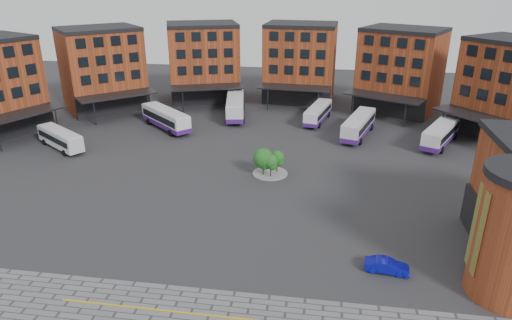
# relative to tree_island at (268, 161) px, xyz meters

# --- Properties ---
(ground) EXTENTS (160.00, 160.00, 0.00)m
(ground) POSITION_rel_tree_island_xyz_m (-1.80, -11.57, -1.94)
(ground) COLOR #28282B
(ground) RESTS_ON ground
(yellow_line) EXTENTS (26.00, 0.15, 0.02)m
(yellow_line) POSITION_rel_tree_island_xyz_m (0.20, -25.57, -1.91)
(yellow_line) COLOR gold
(yellow_line) RESTS_ON paving_zone
(main_building) EXTENTS (94.14, 42.48, 14.60)m
(main_building) POSITION_rel_tree_island_xyz_m (-6.57, 26.67, 5.29)
(main_building) COLOR #963F20
(main_building) RESTS_ON ground
(tree_island) EXTENTS (4.40, 4.40, 3.55)m
(tree_island) POSITION_rel_tree_island_xyz_m (0.00, 0.00, 0.00)
(tree_island) COLOR gray
(tree_island) RESTS_ON ground
(bus_a) EXTENTS (9.24, 7.29, 2.74)m
(bus_a) POSITION_rel_tree_island_xyz_m (-30.46, 4.81, -0.31)
(bus_a) COLOR silver
(bus_a) RESTS_ON ground
(bus_b) EXTENTS (10.22, 9.66, 3.22)m
(bus_b) POSITION_rel_tree_island_xyz_m (-18.52, 15.57, -0.19)
(bus_b) COLOR silver
(bus_b) RESTS_ON ground
(bus_c) EXTENTS (5.00, 12.82, 3.53)m
(bus_c) POSITION_rel_tree_island_xyz_m (-8.76, 23.79, -0.03)
(bus_c) COLOR silver
(bus_c) RESTS_ON ground
(bus_d) EXTENTS (4.58, 10.36, 2.84)m
(bus_d) POSITION_rel_tree_island_xyz_m (5.54, 22.91, -0.40)
(bus_d) COLOR white
(bus_d) RESTS_ON ground
(bus_e) EXTENTS (5.88, 11.71, 3.22)m
(bus_e) POSITION_rel_tree_island_xyz_m (11.86, 16.58, -0.19)
(bus_e) COLOR silver
(bus_e) RESTS_ON ground
(bus_f) EXTENTS (7.40, 11.20, 3.17)m
(bus_f) POSITION_rel_tree_island_xyz_m (23.52, 14.57, -0.22)
(bus_f) COLOR white
(bus_f) RESTS_ON ground
(blue_car) EXTENTS (3.82, 1.74, 1.22)m
(blue_car) POSITION_rel_tree_island_xyz_m (12.36, -18.17, -1.33)
(blue_car) COLOR #0D0FA9
(blue_car) RESTS_ON ground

